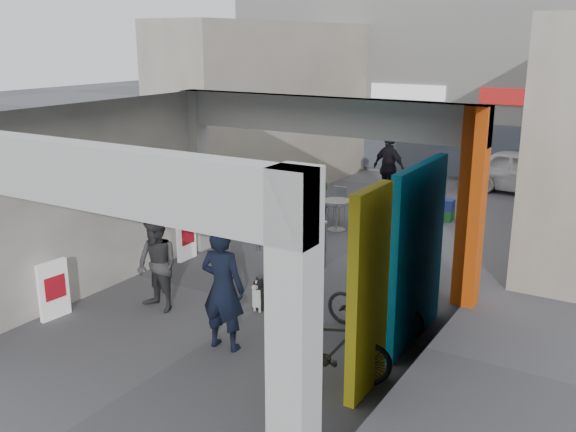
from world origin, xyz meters
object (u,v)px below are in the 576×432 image
Objects in this scene: man_with_dog at (223,288)px; man_crates at (389,168)px; man_elderly at (421,246)px; man_back_turned at (157,265)px; bicycle_rear at (330,351)px; white_van at (528,172)px; produce_stand at (303,201)px; bicycle_front at (375,306)px; cafe_set at (337,214)px; border_collie at (261,296)px.

man_crates reaches higher than man_with_dog.
man_crates is at bearing 124.84° from man_elderly.
bicycle_rear is at bearing -0.87° from man_back_turned.
man_elderly is 0.44× the size of white_van.
man_with_dog is at bearing -7.29° from man_back_turned.
white_van is (0.14, 9.02, -0.20)m from man_elderly.
bicycle_front is (4.53, -5.59, 0.10)m from produce_stand.
man_back_turned is (-0.36, -6.15, 0.50)m from cafe_set.
man_back_turned is 0.43× the size of white_van.
cafe_set is 3.09m from man_crates.
cafe_set is 6.97m from white_van.
man_back_turned is 3.75m from bicycle_front.
cafe_set is at bearing 96.30° from man_back_turned.
cafe_set is 5.35m from border_collie.
man_elderly is at bearing -22.66° from bicycle_rear.
bicycle_rear is at bearing -54.31° from border_collie.
man_with_dog is 1.17× the size of bicycle_front.
man_with_dog reaches higher than man_back_turned.
man_with_dog is (0.30, -1.48, 0.72)m from border_collie.
border_collie is 2.06m from bicycle_front.
man_crates reaches higher than bicycle_rear.
man_crates is (0.11, 3.01, 0.66)m from cafe_set.
bicycle_front is at bearing -75.67° from produce_stand.
man_elderly reaches higher than cafe_set.
cafe_set is 0.88× the size of man_elderly.
border_collie is 0.32× the size of man_with_dog.
man_with_dog reaches higher than border_collie.
man_back_turned is at bearing 54.70° from bicycle_rear.
man_crates is at bearing 139.35° from white_van.
produce_stand is at bearing 79.79° from man_crates.
man_crates reaches higher than white_van.
man_back_turned is at bearing -130.11° from man_elderly.
bicycle_front is at bearing -20.18° from bicycle_rear.
bicycle_front is (2.04, 0.23, 0.19)m from border_collie.
border_collie is (2.49, -5.82, -0.10)m from produce_stand.
bicycle_rear is at bearing -174.66° from white_van.
white_van is at bearing 61.18° from border_collie.
man_elderly reaches higher than bicycle_front.
man_back_turned reaches higher than cafe_set.
man_with_dog is at bearing -96.34° from border_collie.
cafe_set is 0.91× the size of man_back_turned.
man_back_turned is 0.97× the size of man_elderly.
bicycle_front reaches higher than border_collie.
bicycle_front is at bearing -82.65° from man_elderly.
produce_stand is 0.34× the size of white_van.
produce_stand is at bearing 149.67° from man_elderly.
man_elderly is at bearing -175.57° from white_van.
produce_stand is 5.75m from man_elderly.
man_back_turned reaches higher than produce_stand.
man_back_turned is (0.99, -6.75, 0.48)m from produce_stand.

